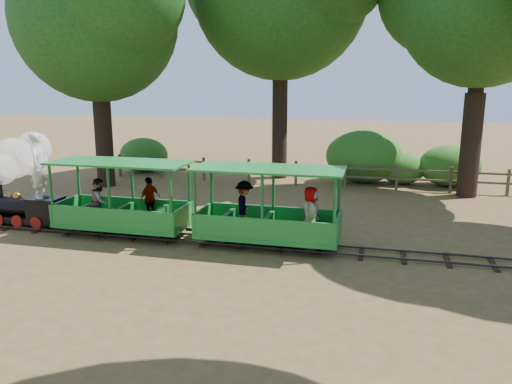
% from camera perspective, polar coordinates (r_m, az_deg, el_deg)
% --- Properties ---
extents(ground, '(90.00, 90.00, 0.00)m').
position_cam_1_polar(ground, '(12.84, 2.93, -6.39)').
color(ground, olive).
rests_on(ground, ground).
extents(track, '(22.00, 1.00, 0.10)m').
position_cam_1_polar(track, '(12.82, 2.94, -6.10)').
color(track, '#3F3D3A').
rests_on(track, ground).
extents(locomotive, '(2.47, 1.16, 2.84)m').
position_cam_1_polar(locomotive, '(15.80, -25.28, 2.07)').
color(locomotive, black).
rests_on(locomotive, ground).
extents(carriage_front, '(3.78, 1.54, 1.96)m').
position_cam_1_polar(carriage_front, '(14.12, -15.07, -1.62)').
color(carriage_front, '#1D882E').
rests_on(carriage_front, track).
extents(carriage_rear, '(3.78, 1.54, 1.96)m').
position_cam_1_polar(carriage_rear, '(12.64, 1.45, -2.67)').
color(carriage_rear, '#1D882E').
rests_on(carriage_rear, track).
extents(oak_nw, '(7.86, 6.92, 9.66)m').
position_cam_1_polar(oak_nw, '(21.21, -17.83, 19.14)').
color(oak_nw, '#2D2116').
rests_on(oak_nw, ground).
extents(fence, '(18.10, 0.10, 1.00)m').
position_cam_1_polar(fence, '(20.38, 7.35, 2.26)').
color(fence, brown).
rests_on(fence, ground).
extents(shrub_west, '(2.33, 1.79, 1.61)m').
position_cam_1_polar(shrub_west, '(24.04, -12.71, 4.15)').
color(shrub_west, '#2D6B1E').
rests_on(shrub_west, ground).
extents(shrub_mid_w, '(3.18, 2.45, 2.20)m').
position_cam_1_polar(shrub_mid_w, '(21.46, 12.22, 4.00)').
color(shrub_mid_w, '#2D6B1E').
rests_on(shrub_mid_w, ground).
extents(shrub_mid_e, '(1.88, 1.45, 1.30)m').
position_cam_1_polar(shrub_mid_e, '(21.53, 16.36, 2.60)').
color(shrub_mid_e, '#2D6B1E').
rests_on(shrub_mid_e, ground).
extents(shrub_east, '(2.43, 1.87, 1.68)m').
position_cam_1_polar(shrub_east, '(21.66, 21.25, 2.82)').
color(shrub_east, '#2D6B1E').
rests_on(shrub_east, ground).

